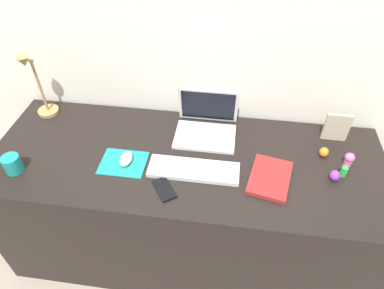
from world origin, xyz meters
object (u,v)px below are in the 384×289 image
Objects in this scene: desk_lamp at (37,88)px; toy_figurine_green at (344,170)px; laptop at (206,123)px; mouse at (126,159)px; picture_frame at (337,127)px; notebook_pad at (270,178)px; toy_figurine_pink at (349,159)px; coffee_mug at (12,164)px; toy_figurine_orange at (324,152)px; keyboard at (194,170)px; toy_figurine_purple at (335,176)px; cell_phone at (164,189)px.

desk_lamp is 1.53m from toy_figurine_green.
desk_lamp is (-0.87, 0.01, 0.12)m from laptop.
mouse is 0.64× the size of picture_frame.
notebook_pad is 3.46× the size of toy_figurine_pink.
toy_figurine_orange is at bearing 11.82° from coffee_mug.
notebook_pad is 2.94× the size of coffee_mug.
laptop reaches higher than keyboard.
toy_figurine_purple is (0.03, -0.15, 0.00)m from toy_figurine_orange.
mouse is 0.62m from desk_lamp.
mouse is 1.59× the size of toy_figurine_green.
laptop reaches higher than mouse.
notebook_pad is (0.34, 0.00, 0.00)m from keyboard.
mouse is 0.75× the size of cell_phone.
laptop is 0.44m from cell_phone.
laptop reaches higher than cell_phone.
notebook_pad is 4.80× the size of toy_figurine_purple.
mouse is at bearing -172.96° from toy_figurine_pink.
notebook_pad is at bearing -135.27° from picture_frame.
toy_figurine_pink reaches higher than toy_figurine_orange.
toy_figurine_orange is 0.95× the size of toy_figurine_purple.
desk_lamp is 1.52× the size of notebook_pad.
toy_figurine_purple reaches higher than cell_phone.
picture_frame is (0.32, 0.31, 0.06)m from notebook_pad.
toy_figurine_orange is (1.44, -0.12, -0.15)m from desk_lamp.
picture_frame reaches higher than keyboard.
desk_lamp is (-0.84, 0.30, 0.16)m from keyboard.
coffee_mug reaches higher than mouse.
toy_figurine_purple is (1.42, 0.14, -0.02)m from coffee_mug.
notebook_pad is 1.15m from coffee_mug.
picture_frame is 0.15m from toy_figurine_orange.
coffee_mug is at bearing -84.21° from desk_lamp.
laptop reaches higher than notebook_pad.
mouse is at bearing 111.23° from cell_phone.
desk_lamp is 1.49m from toy_figurine_purple.
desk_lamp is at bearing 177.32° from notebook_pad.
laptop is 0.65m from toy_figurine_purple.
keyboard is 5.92× the size of toy_figurine_pink.
toy_figurine_pink is (0.67, -0.15, -0.02)m from laptop.
laptop is at bearing 169.71° from toy_figurine_orange.
desk_lamp is at bearing 171.23° from toy_figurine_green.
toy_figurine_green reaches higher than toy_figurine_orange.
laptop is 2.00× the size of picture_frame.
keyboard is at bearing 7.55° from coffee_mug.
laptop is 0.69m from toy_figurine_pink.
laptop is at bearing 37.15° from cell_phone.
keyboard is at bearing -154.34° from picture_frame.
picture_frame is 0.28m from toy_figurine_purple.
coffee_mug is at bearing 143.69° from cell_phone.
coffee_mug is at bearing -165.96° from mouse.
keyboard is 0.62m from toy_figurine_purple.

